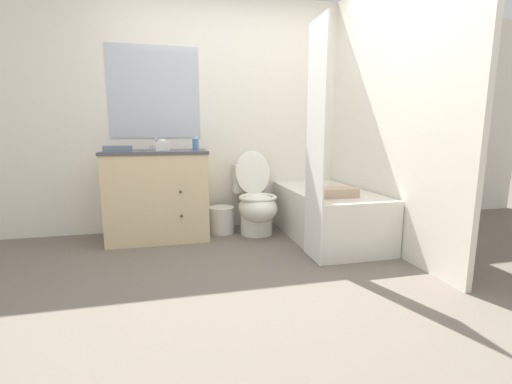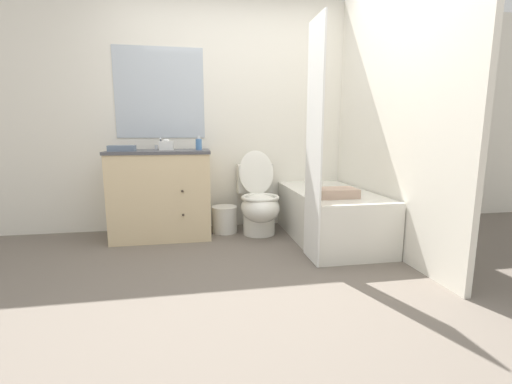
{
  "view_description": "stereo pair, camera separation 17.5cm",
  "coord_description": "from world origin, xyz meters",
  "px_view_note": "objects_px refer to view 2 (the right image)",
  "views": [
    {
      "loc": [
        -0.6,
        -2.25,
        1.05
      ],
      "look_at": [
        0.11,
        0.7,
        0.53
      ],
      "focal_mm": 24.0,
      "sensor_mm": 36.0,
      "label": 1
    },
    {
      "loc": [
        -0.42,
        -2.28,
        1.05
      ],
      "look_at": [
        0.11,
        0.7,
        0.53
      ],
      "focal_mm": 24.0,
      "sensor_mm": 36.0,
      "label": 2
    }
  ],
  "objects_px": {
    "toilet": "(259,204)",
    "soap_dispenser": "(199,144)",
    "vanity_cabinet": "(162,193)",
    "sink_faucet": "(162,146)",
    "hand_towel_folded": "(122,148)",
    "wastebasket": "(225,219)",
    "tissue_box": "(166,146)",
    "bathtub": "(330,215)",
    "bath_towel_folded": "(336,193)"
  },
  "relations": [
    {
      "from": "vanity_cabinet",
      "to": "sink_faucet",
      "type": "height_order",
      "value": "sink_faucet"
    },
    {
      "from": "sink_faucet",
      "to": "bathtub",
      "type": "bearing_deg",
      "value": -20.48
    },
    {
      "from": "soap_dispenser",
      "to": "bath_towel_folded",
      "type": "bearing_deg",
      "value": -32.67
    },
    {
      "from": "sink_faucet",
      "to": "wastebasket",
      "type": "distance_m",
      "value": 1.03
    },
    {
      "from": "vanity_cabinet",
      "to": "sink_faucet",
      "type": "bearing_deg",
      "value": 90.0
    },
    {
      "from": "bathtub",
      "to": "tissue_box",
      "type": "height_order",
      "value": "tissue_box"
    },
    {
      "from": "vanity_cabinet",
      "to": "soap_dispenser",
      "type": "distance_m",
      "value": 0.63
    },
    {
      "from": "wastebasket",
      "to": "soap_dispenser",
      "type": "xyz_separation_m",
      "value": [
        -0.25,
        -0.02,
        0.81
      ]
    },
    {
      "from": "bathtub",
      "to": "bath_towel_folded",
      "type": "bearing_deg",
      "value": -104.42
    },
    {
      "from": "toilet",
      "to": "sink_faucet",
      "type": "bearing_deg",
      "value": 163.77
    },
    {
      "from": "vanity_cabinet",
      "to": "soap_dispenser",
      "type": "bearing_deg",
      "value": 0.53
    },
    {
      "from": "wastebasket",
      "to": "tissue_box",
      "type": "height_order",
      "value": "tissue_box"
    },
    {
      "from": "sink_faucet",
      "to": "bath_towel_folded",
      "type": "height_order",
      "value": "sink_faucet"
    },
    {
      "from": "vanity_cabinet",
      "to": "hand_towel_folded",
      "type": "height_order",
      "value": "hand_towel_folded"
    },
    {
      "from": "bathtub",
      "to": "wastebasket",
      "type": "distance_m",
      "value": 1.11
    },
    {
      "from": "wastebasket",
      "to": "hand_towel_folded",
      "type": "height_order",
      "value": "hand_towel_folded"
    },
    {
      "from": "vanity_cabinet",
      "to": "tissue_box",
      "type": "height_order",
      "value": "tissue_box"
    },
    {
      "from": "sink_faucet",
      "to": "soap_dispenser",
      "type": "xyz_separation_m",
      "value": [
        0.39,
        -0.21,
        0.03
      ]
    },
    {
      "from": "wastebasket",
      "to": "bath_towel_folded",
      "type": "xyz_separation_m",
      "value": [
        0.93,
        -0.78,
        0.4
      ]
    },
    {
      "from": "soap_dispenser",
      "to": "vanity_cabinet",
      "type": "bearing_deg",
      "value": -179.47
    },
    {
      "from": "hand_towel_folded",
      "to": "wastebasket",
      "type": "bearing_deg",
      "value": 9.87
    },
    {
      "from": "toilet",
      "to": "bath_towel_folded",
      "type": "relative_size",
      "value": 2.48
    },
    {
      "from": "toilet",
      "to": "wastebasket",
      "type": "bearing_deg",
      "value": 163.74
    },
    {
      "from": "toilet",
      "to": "wastebasket",
      "type": "distance_m",
      "value": 0.41
    },
    {
      "from": "sink_faucet",
      "to": "wastebasket",
      "type": "height_order",
      "value": "sink_faucet"
    },
    {
      "from": "wastebasket",
      "to": "hand_towel_folded",
      "type": "relative_size",
      "value": 1.17
    },
    {
      "from": "vanity_cabinet",
      "to": "bathtub",
      "type": "distance_m",
      "value": 1.71
    },
    {
      "from": "tissue_box",
      "to": "bath_towel_folded",
      "type": "xyz_separation_m",
      "value": [
        1.5,
        -0.75,
        -0.4
      ]
    },
    {
      "from": "sink_faucet",
      "to": "toilet",
      "type": "height_order",
      "value": "sink_faucet"
    },
    {
      "from": "vanity_cabinet",
      "to": "tissue_box",
      "type": "distance_m",
      "value": 0.48
    },
    {
      "from": "hand_towel_folded",
      "to": "bath_towel_folded",
      "type": "xyz_separation_m",
      "value": [
        1.9,
        -0.61,
        -0.38
      ]
    },
    {
      "from": "vanity_cabinet",
      "to": "bath_towel_folded",
      "type": "xyz_separation_m",
      "value": [
        1.56,
        -0.75,
        0.08
      ]
    },
    {
      "from": "vanity_cabinet",
      "to": "sink_faucet",
      "type": "xyz_separation_m",
      "value": [
        -0.0,
        0.21,
        0.47
      ]
    },
    {
      "from": "vanity_cabinet",
      "to": "hand_towel_folded",
      "type": "relative_size",
      "value": 4.07
    },
    {
      "from": "toilet",
      "to": "wastebasket",
      "type": "height_order",
      "value": "toilet"
    },
    {
      "from": "toilet",
      "to": "soap_dispenser",
      "type": "distance_m",
      "value": 0.88
    },
    {
      "from": "bathtub",
      "to": "tissue_box",
      "type": "relative_size",
      "value": 10.49
    },
    {
      "from": "toilet",
      "to": "hand_towel_folded",
      "type": "distance_m",
      "value": 1.45
    },
    {
      "from": "bath_towel_folded",
      "to": "sink_faucet",
      "type": "bearing_deg",
      "value": 148.41
    },
    {
      "from": "vanity_cabinet",
      "to": "soap_dispenser",
      "type": "relative_size",
      "value": 6.97
    },
    {
      "from": "tissue_box",
      "to": "hand_towel_folded",
      "type": "relative_size",
      "value": 0.55
    },
    {
      "from": "wastebasket",
      "to": "toilet",
      "type": "bearing_deg",
      "value": -16.26
    },
    {
      "from": "hand_towel_folded",
      "to": "bath_towel_folded",
      "type": "relative_size",
      "value": 0.69
    },
    {
      "from": "sink_faucet",
      "to": "soap_dispenser",
      "type": "relative_size",
      "value": 1.01
    },
    {
      "from": "vanity_cabinet",
      "to": "toilet",
      "type": "height_order",
      "value": "vanity_cabinet"
    },
    {
      "from": "wastebasket",
      "to": "sink_faucet",
      "type": "bearing_deg",
      "value": 163.78
    },
    {
      "from": "sink_faucet",
      "to": "hand_towel_folded",
      "type": "height_order",
      "value": "sink_faucet"
    },
    {
      "from": "sink_faucet",
      "to": "hand_towel_folded",
      "type": "bearing_deg",
      "value": -133.05
    },
    {
      "from": "toilet",
      "to": "tissue_box",
      "type": "bearing_deg",
      "value": 175.39
    },
    {
      "from": "tissue_box",
      "to": "hand_towel_folded",
      "type": "xyz_separation_m",
      "value": [
        -0.4,
        -0.14,
        -0.02
      ]
    }
  ]
}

